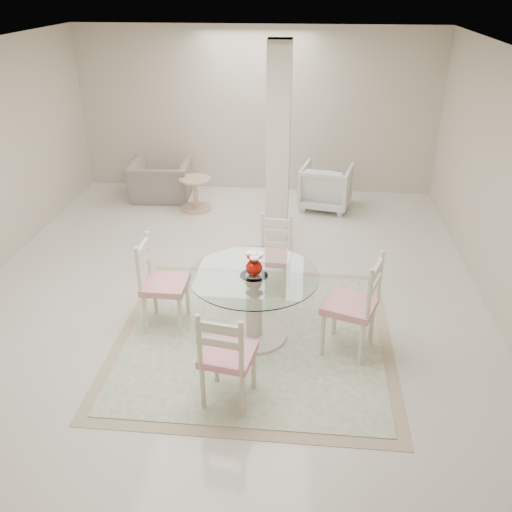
# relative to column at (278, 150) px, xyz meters

# --- Properties ---
(ground) EXTENTS (7.00, 7.00, 0.00)m
(ground) POSITION_rel_column_xyz_m (-0.50, -1.30, -1.35)
(ground) COLOR silver
(ground) RESTS_ON ground
(room_shell) EXTENTS (6.02, 7.02, 2.71)m
(room_shell) POSITION_rel_column_xyz_m (-0.50, -1.30, 0.51)
(room_shell) COLOR beige
(room_shell) RESTS_ON ground
(column) EXTENTS (0.30, 0.30, 2.70)m
(column) POSITION_rel_column_xyz_m (0.00, 0.00, 0.00)
(column) COLOR beige
(column) RESTS_ON ground
(area_rug) EXTENTS (2.84, 2.84, 0.02)m
(area_rug) POSITION_rel_column_xyz_m (-0.09, -2.26, -1.34)
(area_rug) COLOR tan
(area_rug) RESTS_ON ground
(dining_table) EXTENTS (1.29, 1.29, 0.75)m
(dining_table) POSITION_rel_column_xyz_m (-0.09, -2.26, -0.97)
(dining_table) COLOR beige
(dining_table) RESTS_ON ground
(red_vase) EXTENTS (0.19, 0.18, 0.25)m
(red_vase) POSITION_rel_column_xyz_m (-0.09, -2.26, -0.48)
(red_vase) COLOR #A10D04
(red_vase) RESTS_ON dining_table
(dining_chair_east) EXTENTS (0.60, 0.60, 1.18)m
(dining_chair_east) POSITION_rel_column_xyz_m (0.93, -2.41, -0.73)
(dining_chair_east) COLOR #ECE5C2
(dining_chair_east) RESTS_ON ground
(dining_chair_north) EXTENTS (0.44, 0.44, 1.01)m
(dining_chair_north) POSITION_rel_column_xyz_m (0.05, -1.25, -0.82)
(dining_chair_north) COLOR beige
(dining_chair_north) RESTS_ON ground
(dining_chair_west) EXTENTS (0.45, 0.45, 1.12)m
(dining_chair_west) POSITION_rel_column_xyz_m (-1.10, -2.13, -0.76)
(dining_chair_west) COLOR #F0E9C6
(dining_chair_west) RESTS_ON ground
(dining_chair_south) EXTENTS (0.50, 0.50, 1.08)m
(dining_chair_south) POSITION_rel_column_xyz_m (-0.22, -3.27, -0.78)
(dining_chair_south) COLOR beige
(dining_chair_south) RESTS_ON ground
(recliner_taupe) EXTENTS (1.03, 0.91, 0.64)m
(recliner_taupe) POSITION_rel_column_xyz_m (-2.04, 1.52, -1.03)
(recliner_taupe) COLOR gray
(recliner_taupe) RESTS_ON ground
(armchair_white) EXTENTS (0.90, 0.92, 0.71)m
(armchair_white) POSITION_rel_column_xyz_m (0.70, 1.41, -0.99)
(armchair_white) COLOR white
(armchair_white) RESTS_ON ground
(side_table) EXTENTS (0.50, 0.50, 0.52)m
(side_table) POSITION_rel_column_xyz_m (-1.37, 1.12, -1.11)
(side_table) COLOR tan
(side_table) RESTS_ON ground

